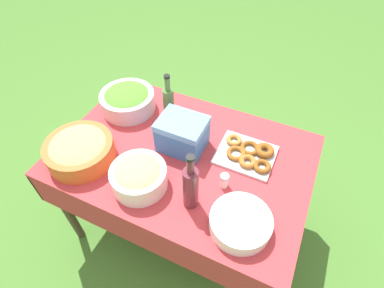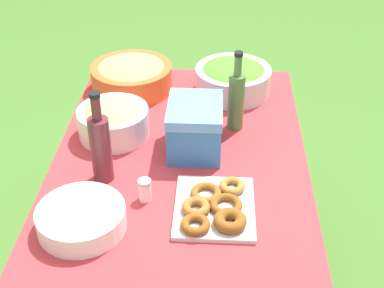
# 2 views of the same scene
# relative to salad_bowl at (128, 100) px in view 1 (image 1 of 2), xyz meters

# --- Properties ---
(ground_plane) EXTENTS (14.00, 14.00, 0.00)m
(ground_plane) POSITION_rel_salad_bowl_xyz_m (0.47, -0.19, -0.81)
(ground_plane) COLOR #477A2D
(picnic_table) EXTENTS (1.34, 0.92, 0.74)m
(picnic_table) POSITION_rel_salad_bowl_xyz_m (0.47, -0.19, -0.17)
(picnic_table) COLOR #B73338
(picnic_table) RESTS_ON ground_plane
(salad_bowl) EXTENTS (0.33, 0.33, 0.13)m
(salad_bowl) POSITION_rel_salad_bowl_xyz_m (0.00, 0.00, 0.00)
(salad_bowl) COLOR silver
(salad_bowl) RESTS_ON picnic_table
(pasta_bowl) EXTENTS (0.27, 0.27, 0.13)m
(pasta_bowl) POSITION_rel_salad_bowl_xyz_m (0.36, -0.46, -0.00)
(pasta_bowl) COLOR white
(pasta_bowl) RESTS_ON picnic_table
(donut_platter) EXTENTS (0.31, 0.25, 0.05)m
(donut_platter) POSITION_rel_salad_bowl_xyz_m (0.79, -0.06, -0.05)
(donut_platter) COLOR silver
(donut_platter) RESTS_ON picnic_table
(plate_stack) EXTENTS (0.27, 0.27, 0.07)m
(plate_stack) POSITION_rel_salad_bowl_xyz_m (0.88, -0.47, -0.03)
(plate_stack) COLOR white
(plate_stack) RESTS_ON picnic_table
(olive_oil_bottle) EXTENTS (0.06, 0.06, 0.32)m
(olive_oil_bottle) POSITION_rel_salad_bowl_xyz_m (0.28, 0.01, 0.06)
(olive_oil_bottle) COLOR #4C7238
(olive_oil_bottle) RESTS_ON picnic_table
(wine_bottle) EXTENTS (0.07, 0.07, 0.33)m
(wine_bottle) POSITION_rel_salad_bowl_xyz_m (0.63, -0.45, 0.06)
(wine_bottle) COLOR maroon
(wine_bottle) RESTS_ON picnic_table
(bread_bowl) EXTENTS (0.35, 0.35, 0.13)m
(bread_bowl) POSITION_rel_salad_bowl_xyz_m (-0.00, -0.44, -0.00)
(bread_bowl) COLOR #E05B28
(bread_bowl) RESTS_ON picnic_table
(cooler_box) EXTENTS (0.24, 0.20, 0.19)m
(cooler_box) POSITION_rel_salad_bowl_xyz_m (0.44, -0.14, 0.02)
(cooler_box) COLOR #3372B7
(cooler_box) RESTS_ON picnic_table
(salt_shaker) EXTENTS (0.04, 0.04, 0.08)m
(salt_shaker) POSITION_rel_salad_bowl_xyz_m (0.73, -0.29, -0.03)
(salt_shaker) COLOR white
(salt_shaker) RESTS_ON picnic_table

